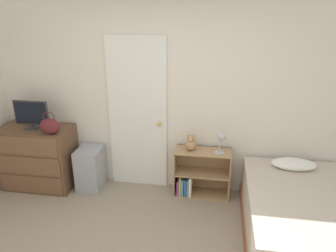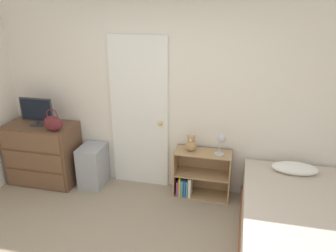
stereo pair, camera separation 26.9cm
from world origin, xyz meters
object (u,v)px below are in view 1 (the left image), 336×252
object	(u,v)px
storage_bin	(91,168)
handbag	(50,126)
tv	(31,114)
bookshelf	(197,175)
dresser	(39,157)
bed	(301,218)
teddy_bear	(191,143)
desk_lamp	(221,139)

from	to	relation	value
storage_bin	handbag	bearing A→B (deg)	-150.60
tv	bookshelf	distance (m)	2.35
dresser	tv	size ratio (longest dim) A/B	2.03
dresser	bookshelf	distance (m)	2.21
storage_bin	bookshelf	world-z (taller)	bookshelf
dresser	handbag	bearing A→B (deg)	-26.51
bed	handbag	bearing A→B (deg)	171.40
bookshelf	teddy_bear	world-z (taller)	teddy_bear
desk_lamp	teddy_bear	bearing A→B (deg)	173.33
handbag	desk_lamp	bearing A→B (deg)	6.01
storage_bin	desk_lamp	bearing A→B (deg)	0.16
storage_bin	desk_lamp	distance (m)	1.86
tv	teddy_bear	distance (m)	2.14
bookshelf	teddy_bear	xyz separation A→B (m)	(-0.10, -0.01, 0.47)
storage_bin	teddy_bear	world-z (taller)	teddy_bear
dresser	desk_lamp	xyz separation A→B (m)	(2.49, 0.07, 0.42)
dresser	desk_lamp	world-z (taller)	desk_lamp
storage_bin	bookshelf	distance (m)	1.48
storage_bin	teddy_bear	xyz separation A→B (m)	(1.38, 0.05, 0.45)
tv	storage_bin	world-z (taller)	tv
dresser	tv	xyz separation A→B (m)	(-0.01, -0.00, 0.63)
storage_bin	teddy_bear	bearing A→B (deg)	2.09
tv	desk_lamp	distance (m)	2.51
dresser	bookshelf	bearing A→B (deg)	3.16
teddy_bear	bookshelf	bearing A→B (deg)	5.53
dresser	bed	distance (m)	3.44
dresser	teddy_bear	xyz separation A→B (m)	(2.10, 0.11, 0.31)
teddy_bear	bed	distance (m)	1.55
tv	desk_lamp	world-z (taller)	tv
bookshelf	teddy_bear	size ratio (longest dim) A/B	3.34
handbag	bookshelf	size ratio (longest dim) A/B	0.41
bed	teddy_bear	bearing A→B (deg)	150.07
dresser	bed	world-z (taller)	dresser
teddy_bear	tv	bearing A→B (deg)	-176.84
handbag	bookshelf	xyz separation A→B (m)	(1.88, 0.28, -0.71)
bookshelf	bed	distance (m)	1.40
tv	handbag	size ratio (longest dim) A/B	1.55
desk_lamp	bookshelf	bearing A→B (deg)	169.32
storage_bin	bookshelf	size ratio (longest dim) A/B	0.79
bookshelf	handbag	bearing A→B (deg)	-171.42
handbag	teddy_bear	distance (m)	1.82
tv	bookshelf	bearing A→B (deg)	3.27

